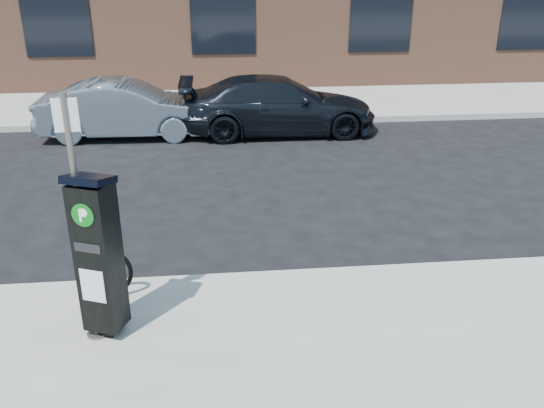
{
  "coord_description": "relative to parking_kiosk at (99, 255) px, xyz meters",
  "views": [
    {
      "loc": [
        -0.4,
        -6.66,
        3.98
      ],
      "look_at": [
        0.34,
        0.5,
        0.93
      ],
      "focal_mm": 38.0,
      "sensor_mm": 36.0,
      "label": 1
    }
  ],
  "objects": [
    {
      "name": "bike_rack",
      "position": [
        -0.13,
        0.73,
        -0.64
      ],
      "size": [
        0.68,
        0.12,
        0.68
      ],
      "rotation": [
        0.0,
        0.0,
        0.09
      ],
      "color": "black",
      "rests_on": "sidewalk_near"
    },
    {
      "name": "curb_far",
      "position": [
        1.67,
        9.15,
        -1.05
      ],
      "size": [
        60.0,
        0.12,
        0.16
      ],
      "primitive_type": "cube",
      "color": "#9E9B93",
      "rests_on": "ground"
    },
    {
      "name": "car_silver",
      "position": [
        -0.83,
        8.41,
        -0.44
      ],
      "size": [
        4.15,
        1.53,
        1.36
      ],
      "primitive_type": "imported",
      "rotation": [
        0.0,
        0.0,
        1.55
      ],
      "color": "gray",
      "rests_on": "ground"
    },
    {
      "name": "curb_near",
      "position": [
        1.67,
        1.11,
        -1.05
      ],
      "size": [
        60.0,
        0.12,
        0.16
      ],
      "primitive_type": "cube",
      "color": "#9E9B93",
      "rests_on": "ground"
    },
    {
      "name": "ground",
      "position": [
        1.67,
        1.13,
        -1.12
      ],
      "size": [
        120.0,
        120.0,
        0.0
      ],
      "primitive_type": "plane",
      "color": "black",
      "rests_on": "ground"
    },
    {
      "name": "sidewalk_far",
      "position": [
        1.67,
        15.13,
        -1.05
      ],
      "size": [
        60.0,
        12.0,
        0.15
      ],
      "primitive_type": "cube",
      "color": "gray",
      "rests_on": "ground"
    },
    {
      "name": "sign_pole",
      "position": [
        -0.12,
        -0.05,
        0.37
      ],
      "size": [
        0.24,
        0.22,
        2.71
      ],
      "rotation": [
        0.0,
        0.0,
        0.05
      ],
      "color": "#58534D",
      "rests_on": "sidewalk_near"
    },
    {
      "name": "parking_kiosk",
      "position": [
        0.0,
        0.0,
        0.0
      ],
      "size": [
        0.55,
        0.52,
        1.9
      ],
      "rotation": [
        0.0,
        0.0,
        -0.38
      ],
      "color": "black",
      "rests_on": "sidewalk_near"
    },
    {
      "name": "car_dark",
      "position": [
        2.87,
        8.38,
        -0.43
      ],
      "size": [
        4.79,
        1.95,
        1.39
      ],
      "primitive_type": "imported",
      "rotation": [
        0.0,
        0.0,
        1.57
      ],
      "color": "black",
      "rests_on": "ground"
    }
  ]
}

